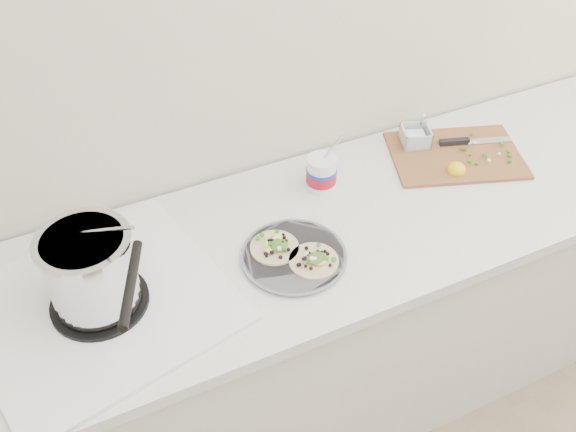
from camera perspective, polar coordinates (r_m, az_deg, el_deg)
name	(u,v)px	position (r m, az deg, el deg)	size (l,w,h in m)	color
counter	(333,315)	(2.17, 4.05, -8.81)	(2.44, 0.66, 0.90)	silver
stove	(94,282)	(1.61, -16.86, -5.63)	(0.69, 0.66, 0.28)	silver
taco_plate	(294,254)	(1.71, 0.53, -3.39)	(0.29, 0.29, 0.04)	slate
tub	(323,170)	(1.90, 3.09, 4.08)	(0.09, 0.09, 0.21)	white
cutboard	(454,151)	(2.12, 14.51, 5.64)	(0.48, 0.40, 0.07)	brown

